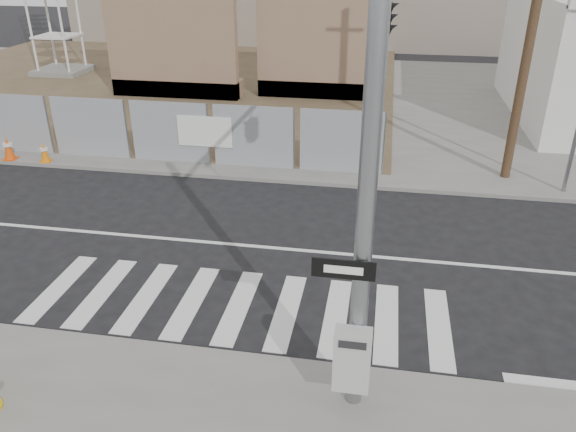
% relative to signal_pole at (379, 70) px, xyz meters
% --- Properties ---
extents(ground, '(100.00, 100.00, 0.00)m').
position_rel_signal_pole_xyz_m(ground, '(-2.49, 2.05, -4.78)').
color(ground, black).
rests_on(ground, ground).
extents(sidewalk_far, '(50.00, 20.00, 0.12)m').
position_rel_signal_pole_xyz_m(sidewalk_far, '(-2.49, 16.05, -4.72)').
color(sidewalk_far, slate).
rests_on(sidewalk_far, ground).
extents(signal_pole, '(0.96, 5.87, 7.00)m').
position_rel_signal_pole_xyz_m(signal_pole, '(0.00, 0.00, 0.00)').
color(signal_pole, gray).
rests_on(signal_pole, sidewalk_near).
extents(chain_link_fence, '(24.60, 0.04, 2.00)m').
position_rel_signal_pole_xyz_m(chain_link_fence, '(-12.49, 7.05, -3.66)').
color(chain_link_fence, gray).
rests_on(chain_link_fence, sidewalk_far).
extents(concrete_wall_left, '(6.00, 1.30, 8.00)m').
position_rel_signal_pole_xyz_m(concrete_wall_left, '(-9.49, 15.13, -1.40)').
color(concrete_wall_left, '#7C5F4A').
rests_on(concrete_wall_left, sidewalk_far).
extents(concrete_wall_right, '(5.50, 1.30, 8.00)m').
position_rel_signal_pole_xyz_m(concrete_wall_right, '(-2.99, 16.13, -1.40)').
color(concrete_wall_right, '#7C5F4A').
rests_on(concrete_wall_right, sidewalk_far).
extents(utility_pole_right, '(1.60, 0.28, 10.00)m').
position_rel_signal_pole_xyz_m(utility_pole_right, '(4.01, 7.55, 0.42)').
color(utility_pole_right, '#4B3623').
rests_on(utility_pole_right, sidewalk_far).
extents(traffic_cone_b, '(0.44, 0.44, 0.79)m').
position_rel_signal_pole_xyz_m(traffic_cone_b, '(-12.13, 6.27, -4.27)').
color(traffic_cone_b, '#E0490B').
rests_on(traffic_cone_b, sidewalk_far).
extents(traffic_cone_c, '(0.40, 0.40, 0.66)m').
position_rel_signal_pole_xyz_m(traffic_cone_c, '(-10.83, 6.27, -4.34)').
color(traffic_cone_c, orange).
rests_on(traffic_cone_c, sidewalk_far).
extents(traffic_cone_d, '(0.35, 0.35, 0.64)m').
position_rel_signal_pole_xyz_m(traffic_cone_d, '(-5.12, 7.21, -4.35)').
color(traffic_cone_d, orange).
rests_on(traffic_cone_d, sidewalk_far).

